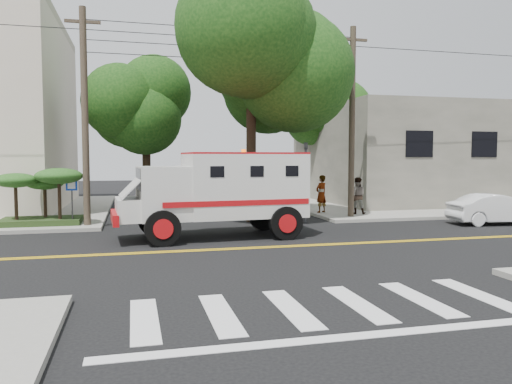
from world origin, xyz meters
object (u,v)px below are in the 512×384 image
object	(u,v)px
armored_truck	(220,189)
pedestrian_a	(321,194)
parked_sedan	(496,209)
pedestrian_b	(357,196)

from	to	relation	value
armored_truck	pedestrian_a	bearing A→B (deg)	38.27
parked_sedan	pedestrian_a	world-z (taller)	pedestrian_a
pedestrian_b	parked_sedan	bearing A→B (deg)	162.11
parked_sedan	pedestrian_a	size ratio (longest dim) A/B	2.14
pedestrian_a	pedestrian_b	size ratio (longest dim) A/B	1.05
parked_sedan	pedestrian_b	world-z (taller)	pedestrian_b
pedestrian_a	pedestrian_b	world-z (taller)	pedestrian_a
armored_truck	parked_sedan	xyz separation A→B (m)	(12.37, 0.60, -1.11)
pedestrian_a	pedestrian_b	xyz separation A→B (m)	(1.48, -1.00, -0.04)
armored_truck	parked_sedan	size ratio (longest dim) A/B	1.73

